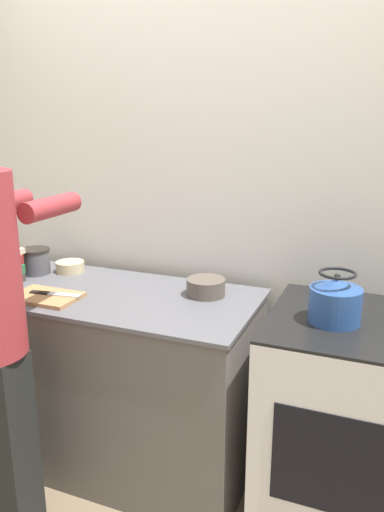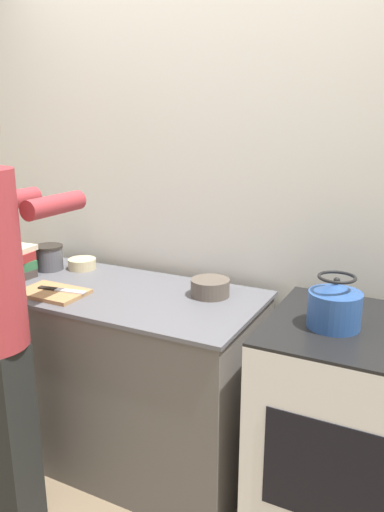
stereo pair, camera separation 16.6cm
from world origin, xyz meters
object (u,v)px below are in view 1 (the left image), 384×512
Objects in this scene: cutting_board at (46,297)px; bowl_prep at (206,287)px; knife at (53,294)px; canister_jar at (36,261)px; kettle at (335,301)px; oven at (344,423)px.

bowl_prep reaches higher than cutting_board.
knife is 0.42m from canister_jar.
kettle is (1.22, 0.13, 0.09)m from knife.
cutting_board is 1.50× the size of kettle.
cutting_board is at bearing -155.99° from knife.
knife is at bearing -174.02° from kettle.
knife is 1.36× the size of bowl_prep.
canister_jar is (-0.32, 0.28, 0.05)m from knife.
kettle is 0.62m from bowl_prep.
cutting_board is 0.73m from bowl_prep.
cutting_board is at bearing -173.33° from kettle.
bowl_prep reaches higher than oven.
canister_jar reaches higher than cutting_board.
kettle reaches higher than canister_jar.
oven is at bearing -10.14° from bowl_prep.
bowl_prep is at bearing 1.19° from canister_jar.
bowl_prep is at bearing 25.57° from cutting_board.
kettle is 1.33× the size of canister_jar.
cutting_board is 1.99× the size of canister_jar.
canister_jar is at bearing 176.48° from oven.
cutting_board is 0.41m from canister_jar.
kettle is (1.24, 0.15, 0.10)m from cutting_board.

